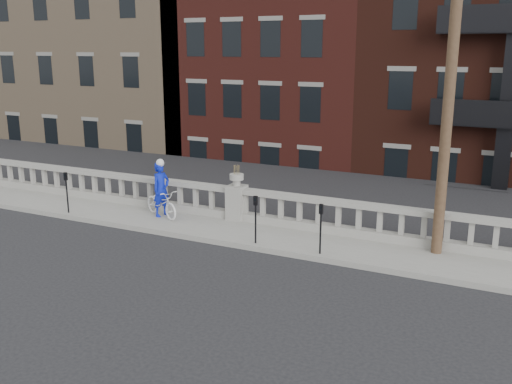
% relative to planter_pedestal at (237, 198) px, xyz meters
% --- Properties ---
extents(ground, '(120.00, 120.00, 0.00)m').
position_rel_planter_pedestal_xyz_m(ground, '(0.00, -3.95, -0.83)').
color(ground, black).
rests_on(ground, ground).
extents(sidewalk, '(32.00, 2.20, 0.15)m').
position_rel_planter_pedestal_xyz_m(sidewalk, '(0.00, -0.95, -0.76)').
color(sidewalk, gray).
rests_on(sidewalk, ground).
extents(balustrade, '(28.00, 0.34, 1.03)m').
position_rel_planter_pedestal_xyz_m(balustrade, '(0.00, 0.00, -0.19)').
color(balustrade, gray).
rests_on(balustrade, sidewalk).
extents(planter_pedestal, '(0.55, 0.55, 1.76)m').
position_rel_planter_pedestal_xyz_m(planter_pedestal, '(0.00, 0.00, 0.00)').
color(planter_pedestal, gray).
rests_on(planter_pedestal, sidewalk).
extents(lower_level, '(80.00, 44.00, 20.80)m').
position_rel_planter_pedestal_xyz_m(lower_level, '(0.56, 19.09, 1.80)').
color(lower_level, '#605E59').
rests_on(lower_level, ground).
extents(utility_pole, '(1.60, 0.28, 10.00)m').
position_rel_planter_pedestal_xyz_m(utility_pole, '(6.20, -0.35, 4.41)').
color(utility_pole, '#422D1E').
rests_on(utility_pole, sidewalk).
extents(parking_meter_a, '(0.10, 0.09, 1.36)m').
position_rel_planter_pedestal_xyz_m(parking_meter_a, '(-5.35, -1.80, 0.17)').
color(parking_meter_a, black).
rests_on(parking_meter_a, sidewalk).
extents(parking_meter_b, '(0.10, 0.09, 1.36)m').
position_rel_planter_pedestal_xyz_m(parking_meter_b, '(1.54, -1.80, 0.17)').
color(parking_meter_b, black).
rests_on(parking_meter_b, sidewalk).
extents(parking_meter_c, '(0.10, 0.09, 1.36)m').
position_rel_planter_pedestal_xyz_m(parking_meter_c, '(3.44, -1.80, 0.17)').
color(parking_meter_c, black).
rests_on(parking_meter_c, sidewalk).
extents(bicycle, '(1.80, 1.23, 0.89)m').
position_rel_planter_pedestal_xyz_m(bicycle, '(-2.32, -0.80, -0.23)').
color(bicycle, silver).
rests_on(bicycle, sidewalk).
extents(cyclist, '(0.56, 0.73, 1.77)m').
position_rel_planter_pedestal_xyz_m(cyclist, '(-2.36, -0.73, 0.20)').
color(cyclist, '#0B1AA9').
rests_on(cyclist, sidewalk).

